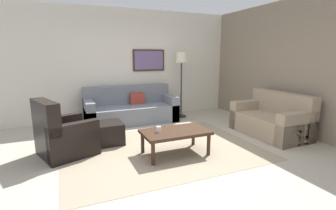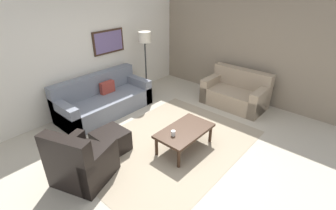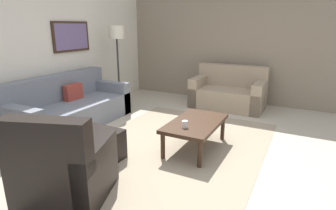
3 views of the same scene
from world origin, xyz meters
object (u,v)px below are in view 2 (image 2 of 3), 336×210
at_px(armchair_leather, 81,165).
at_px(coffee_table, 185,132).
at_px(lamp_standing, 145,44).
at_px(couch_loveseat, 236,93).
at_px(ottoman, 111,141).
at_px(framed_artwork, 109,42).
at_px(couch_main, 103,100).
at_px(cup, 173,133).

xyz_separation_m(armchair_leather, coffee_table, (1.73, -0.70, 0.05)).
bearing_deg(armchair_leather, lamp_standing, 27.91).
xyz_separation_m(couch_loveseat, ottoman, (-3.28, 0.83, -0.10)).
xyz_separation_m(couch_loveseat, framed_artwork, (-1.81, 2.64, 1.21)).
distance_m(lamp_standing, framed_artwork, 0.89).
distance_m(couch_loveseat, lamp_standing, 2.63).
height_order(couch_loveseat, armchair_leather, armchair_leather).
bearing_deg(couch_main, coffee_table, -86.58).
bearing_deg(couch_loveseat, ottoman, 165.83).
xyz_separation_m(coffee_table, cup, (-0.28, 0.04, 0.10)).
relative_size(ottoman, cup, 6.01).
distance_m(cup, lamp_standing, 2.86).
bearing_deg(couch_main, armchair_leather, -133.72).
xyz_separation_m(couch_loveseat, coffee_table, (-2.33, -0.15, 0.06)).
distance_m(couch_loveseat, coffee_table, 2.33).
height_order(couch_loveseat, framed_artwork, framed_artwork).
bearing_deg(coffee_table, framed_artwork, 79.52).
distance_m(armchair_leather, ottoman, 0.83).
bearing_deg(coffee_table, couch_loveseat, 3.78).
height_order(couch_loveseat, cup, couch_loveseat).
bearing_deg(framed_artwork, ottoman, -129.04).
bearing_deg(couch_loveseat, couch_main, 138.09).
relative_size(armchair_leather, framed_artwork, 1.17).
relative_size(coffee_table, lamp_standing, 0.64).
bearing_deg(couch_loveseat, framed_artwork, 124.36).
bearing_deg(armchair_leather, couch_loveseat, -7.69).
relative_size(couch_loveseat, coffee_table, 1.37).
height_order(coffee_table, cup, cup).
height_order(couch_main, coffee_table, couch_main).
distance_m(ottoman, lamp_standing, 2.81).
distance_m(armchair_leather, coffee_table, 1.87).
xyz_separation_m(ottoman, framed_artwork, (1.47, 1.82, 1.31)).
bearing_deg(couch_main, framed_artwork, 33.16).
bearing_deg(cup, framed_artwork, 73.84).
distance_m(coffee_table, cup, 0.30).
bearing_deg(couch_main, lamp_standing, -3.93).
bearing_deg(armchair_leather, coffee_table, -22.03).
distance_m(armchair_leather, cup, 1.60).
bearing_deg(lamp_standing, armchair_leather, -152.09).
relative_size(cup, lamp_standing, 0.05).
distance_m(couch_main, lamp_standing, 1.77).
relative_size(couch_main, framed_artwork, 2.52).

